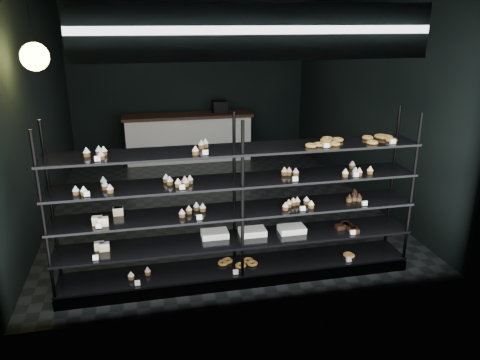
{
  "coord_description": "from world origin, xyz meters",
  "views": [
    {
      "loc": [
        -1.07,
        -7.11,
        2.86
      ],
      "look_at": [
        0.05,
        -1.9,
        1.01
      ],
      "focal_mm": 35.0,
      "sensor_mm": 36.0,
      "label": 1
    }
  ],
  "objects": [
    {
      "name": "room",
      "position": [
        0.0,
        0.0,
        1.6
      ],
      "size": [
        5.01,
        6.01,
        3.2
      ],
      "color": "black",
      "rests_on": "ground"
    },
    {
      "name": "display_shelf",
      "position": [
        -0.12,
        -2.45,
        0.63
      ],
      "size": [
        4.0,
        0.5,
        1.91
      ],
      "color": "black",
      "rests_on": "room"
    },
    {
      "name": "signage",
      "position": [
        0.0,
        -2.93,
        2.75
      ],
      "size": [
        3.3,
        0.05,
        0.5
      ],
      "color": "#0B1B3A",
      "rests_on": "room"
    },
    {
      "name": "pendant_lamp",
      "position": [
        -2.2,
        -1.31,
        2.45
      ],
      "size": [
        0.31,
        0.31,
        0.89
      ],
      "color": "black",
      "rests_on": "room"
    },
    {
      "name": "service_counter",
      "position": [
        -0.11,
        2.5,
        0.5
      ],
      "size": [
        2.67,
        0.65,
        1.23
      ],
      "color": "beige",
      "rests_on": "room"
    }
  ]
}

